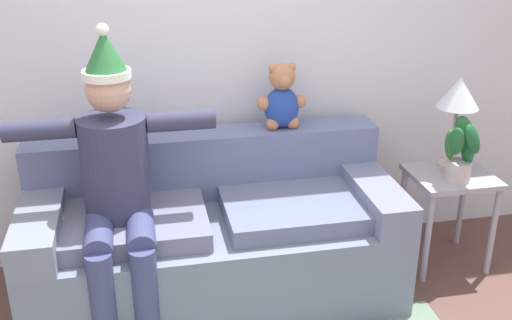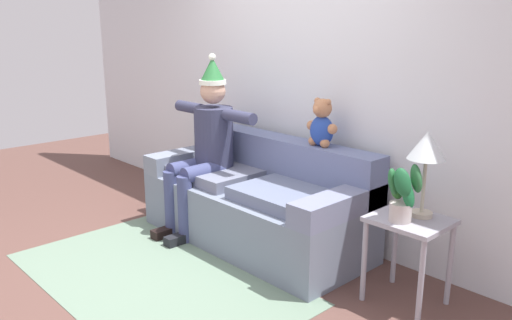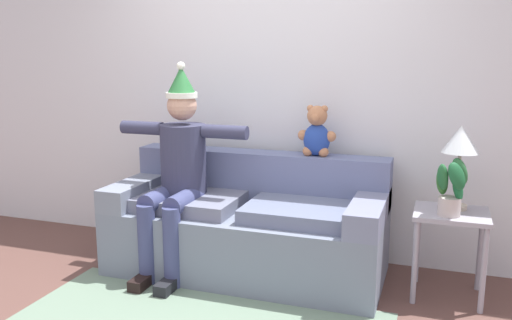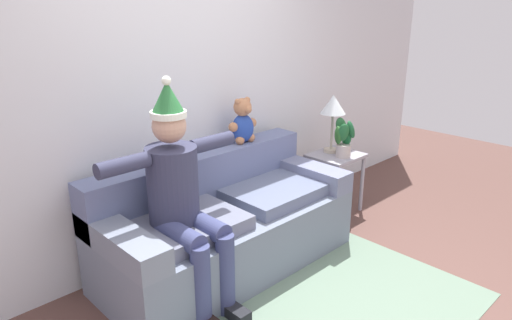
# 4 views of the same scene
# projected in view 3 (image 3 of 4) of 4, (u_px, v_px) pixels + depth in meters

# --- Properties ---
(back_wall) EXTENTS (7.00, 0.10, 2.70)m
(back_wall) POSITION_uv_depth(u_px,v_px,m) (270.00, 87.00, 4.29)
(back_wall) COLOR silver
(back_wall) RESTS_ON ground_plane
(couch) EXTENTS (2.01, 0.87, 0.86)m
(couch) POSITION_uv_depth(u_px,v_px,m) (248.00, 225.00, 4.00)
(couch) COLOR slate
(couch) RESTS_ON ground_plane
(person_seated) EXTENTS (1.02, 0.77, 1.55)m
(person_seated) POSITION_uv_depth(u_px,v_px,m) (178.00, 167.00, 3.93)
(person_seated) COLOR #333550
(person_seated) RESTS_ON ground_plane
(teddy_bear) EXTENTS (0.29, 0.17, 0.38)m
(teddy_bear) POSITION_uv_depth(u_px,v_px,m) (317.00, 133.00, 3.97)
(teddy_bear) COLOR #24439F
(teddy_bear) RESTS_ON couch
(side_table) EXTENTS (0.47, 0.42, 0.59)m
(side_table) POSITION_uv_depth(u_px,v_px,m) (450.00, 228.00, 3.53)
(side_table) COLOR #9C9AA8
(side_table) RESTS_ON ground_plane
(table_lamp) EXTENTS (0.24, 0.24, 0.56)m
(table_lamp) POSITION_uv_depth(u_px,v_px,m) (461.00, 143.00, 3.49)
(table_lamp) COLOR #C1B39D
(table_lamp) RESTS_ON side_table
(potted_plant) EXTENTS (0.25, 0.25, 0.38)m
(potted_plant) POSITION_uv_depth(u_px,v_px,m) (451.00, 187.00, 3.39)
(potted_plant) COLOR #BDB1AB
(potted_plant) RESTS_ON side_table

